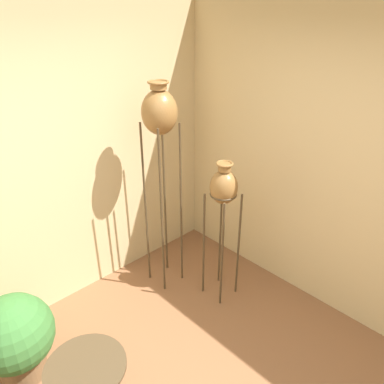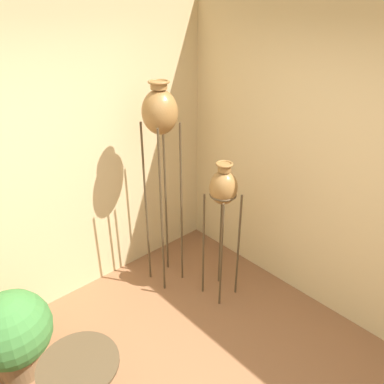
% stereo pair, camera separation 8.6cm
% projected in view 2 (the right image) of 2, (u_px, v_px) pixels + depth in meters
% --- Properties ---
extents(wall_back, '(7.79, 0.06, 2.70)m').
position_uv_depth(wall_back, '(23.00, 173.00, 3.01)').
color(wall_back, '#D1B784').
rests_on(wall_back, ground_plane).
extents(wall_right, '(0.06, 7.79, 2.70)m').
position_uv_depth(wall_right, '(366.00, 180.00, 2.90)').
color(wall_right, '#D1B784').
rests_on(wall_right, ground_plane).
extents(vase_stand_tall, '(0.31, 0.31, 2.01)m').
position_uv_depth(vase_stand_tall, '(160.00, 118.00, 3.15)').
color(vase_stand_tall, '#473823').
rests_on(vase_stand_tall, ground_plane).
extents(vase_stand_medium, '(0.25, 0.25, 1.39)m').
position_uv_depth(vase_stand_medium, '(223.00, 192.00, 3.22)').
color(vase_stand_medium, '#473823').
rests_on(vase_stand_medium, ground_plane).
extents(potted_plant, '(0.58, 0.58, 0.72)m').
position_uv_depth(potted_plant, '(13.00, 333.00, 2.78)').
color(potted_plant, brown).
rests_on(potted_plant, ground_plane).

